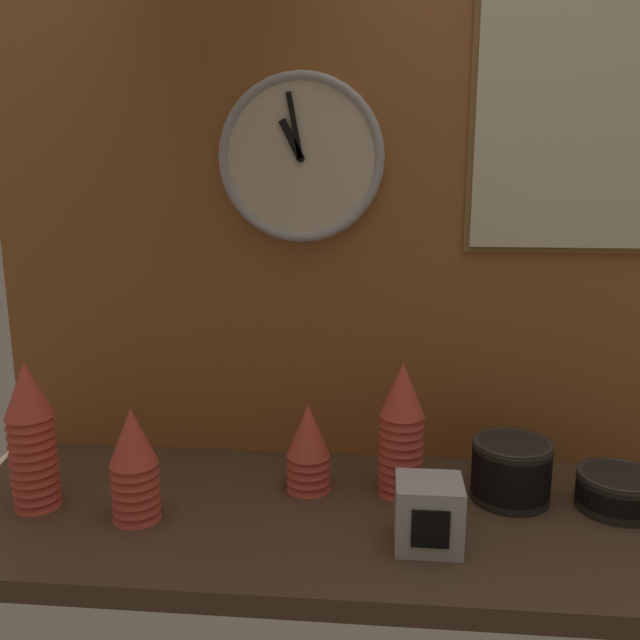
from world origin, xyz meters
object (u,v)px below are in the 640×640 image
(cup_stack_center, at_px, (308,447))
(cup_stack_far_left, at_px, (31,435))
(menu_board, at_px, (573,124))
(napkin_dispenser, at_px, (429,514))
(cup_stack_left, at_px, (134,464))
(bowl_stack_right, at_px, (511,469))
(cup_stack_center_right, at_px, (401,429))
(bowl_stack_far_right, at_px, (618,490))
(wall_clock, at_px, (301,158))

(cup_stack_center, height_order, cup_stack_far_left, cup_stack_far_left)
(cup_stack_far_left, xyz_separation_m, menu_board, (1.02, 0.29, 0.57))
(menu_board, distance_m, napkin_dispenser, 0.80)
(cup_stack_left, distance_m, bowl_stack_right, 0.72)
(cup_stack_center_right, relative_size, cup_stack_left, 1.25)
(bowl_stack_far_right, height_order, napkin_dispenser, napkin_dispenser)
(cup_stack_center_right, height_order, cup_stack_left, cup_stack_center_right)
(cup_stack_center, relative_size, wall_clock, 0.52)
(cup_stack_center_right, xyz_separation_m, napkin_dispenser, (0.04, -0.19, -0.08))
(bowl_stack_right, distance_m, napkin_dispenser, 0.25)
(cup_stack_center_right, bearing_deg, menu_board, 27.38)
(menu_board, bearing_deg, bowl_stack_right, -121.99)
(cup_stack_far_left, bearing_deg, bowl_stack_far_right, 4.74)
(cup_stack_center_right, xyz_separation_m, cup_stack_center, (-0.18, -0.00, -0.05))
(bowl_stack_far_right, relative_size, napkin_dispenser, 1.29)
(napkin_dispenser, bearing_deg, menu_board, 51.98)
(cup_stack_center_right, xyz_separation_m, bowl_stack_right, (0.21, -0.01, -0.07))
(cup_stack_center, distance_m, cup_stack_left, 0.34)
(cup_stack_left, distance_m, bowl_stack_far_right, 0.91)
(cup_stack_center, height_order, bowl_stack_right, cup_stack_center)
(cup_stack_center, relative_size, menu_board, 0.35)
(cup_stack_left, xyz_separation_m, bowl_stack_far_right, (0.90, 0.12, -0.07))
(bowl_stack_far_right, distance_m, napkin_dispenser, 0.40)
(bowl_stack_right, bearing_deg, wall_clock, 158.82)
(cup_stack_left, relative_size, bowl_stack_far_right, 1.41)
(cup_stack_center_right, height_order, cup_stack_far_left, cup_stack_far_left)
(cup_stack_left, distance_m, napkin_dispenser, 0.53)
(napkin_dispenser, bearing_deg, wall_clock, 126.45)
(cup_stack_center, height_order, wall_clock, wall_clock)
(cup_stack_center_right, bearing_deg, bowl_stack_right, -2.01)
(wall_clock, bearing_deg, bowl_stack_far_right, -16.53)
(cup_stack_far_left, height_order, wall_clock, wall_clock)
(cup_stack_far_left, height_order, bowl_stack_far_right, cup_stack_far_left)
(cup_stack_center_right, height_order, napkin_dispenser, cup_stack_center_right)
(cup_stack_center_right, distance_m, cup_stack_far_left, 0.71)
(bowl_stack_far_right, relative_size, menu_board, 0.30)
(bowl_stack_far_right, bearing_deg, wall_clock, 163.47)
(bowl_stack_right, relative_size, bowl_stack_far_right, 1.00)
(cup_stack_center, bearing_deg, bowl_stack_far_right, -2.38)
(cup_stack_far_left, relative_size, menu_board, 0.57)
(bowl_stack_far_right, bearing_deg, cup_stack_center, 177.62)
(bowl_stack_far_right, xyz_separation_m, napkin_dispenser, (-0.37, -0.16, 0.02))
(menu_board, bearing_deg, cup_stack_left, -158.80)
(cup_stack_left, height_order, bowl_stack_right, cup_stack_left)
(menu_board, height_order, napkin_dispenser, menu_board)
(bowl_stack_right, bearing_deg, cup_stack_center_right, 177.99)
(bowl_stack_right, bearing_deg, cup_stack_center, 179.25)
(napkin_dispenser, bearing_deg, bowl_stack_right, 47.02)
(napkin_dispenser, bearing_deg, cup_stack_far_left, 174.44)
(menu_board, relative_size, napkin_dispenser, 4.30)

